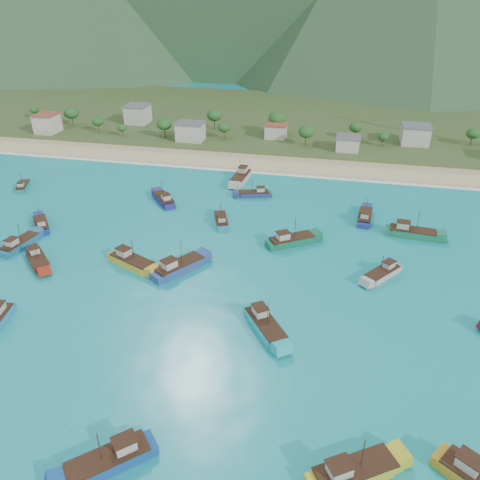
% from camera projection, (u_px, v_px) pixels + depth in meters
% --- Properties ---
extents(ground, '(600.00, 600.00, 0.00)m').
position_uv_depth(ground, '(213.00, 296.00, 90.57)').
color(ground, '#0B7881').
rests_on(ground, ground).
extents(beach, '(400.00, 18.00, 1.20)m').
position_uv_depth(beach, '(275.00, 164.00, 158.37)').
color(beach, beige).
rests_on(beach, ground).
extents(land, '(400.00, 110.00, 2.40)m').
position_uv_depth(land, '(296.00, 120.00, 210.72)').
color(land, '#385123').
rests_on(land, ground).
extents(surf_line, '(400.00, 2.50, 0.08)m').
position_uv_depth(surf_line, '(271.00, 173.00, 150.21)').
color(surf_line, white).
rests_on(surf_line, ground).
extents(village, '(211.73, 30.91, 7.43)m').
position_uv_depth(village, '(322.00, 134.00, 172.94)').
color(village, beige).
rests_on(village, ground).
extents(vegetation, '(279.58, 25.64, 9.34)m').
position_uv_depth(vegetation, '(300.00, 130.00, 176.36)').
color(vegetation, '#235623').
rests_on(vegetation, ground).
extents(boat_0, '(8.29, 9.60, 5.82)m').
position_uv_depth(boat_0, '(383.00, 274.00, 96.40)').
color(boat_0, '#BAAEA7').
rests_on(boat_0, ground).
extents(boat_3, '(10.69, 10.18, 6.74)m').
position_uv_depth(boat_3, '(110.00, 461.00, 58.14)').
color(boat_3, '#13478E').
rests_on(boat_3, ground).
extents(boat_4, '(8.43, 9.46, 5.80)m').
position_uv_depth(boat_4, '(41.00, 225.00, 116.12)').
color(boat_4, navy).
rests_on(boat_4, ground).
extents(boat_5, '(9.79, 5.24, 5.55)m').
position_uv_depth(boat_5, '(255.00, 194.00, 133.52)').
color(boat_5, navy).
rests_on(boat_5, ground).
extents(boat_7, '(12.25, 4.73, 7.06)m').
position_uv_depth(boat_7, '(411.00, 233.00, 111.85)').
color(boat_7, '#19724C').
rests_on(boat_7, ground).
extents(boat_11, '(5.85, 9.79, 5.56)m').
position_uv_depth(boat_11, '(221.00, 221.00, 118.31)').
color(boat_11, teal).
rests_on(boat_11, ground).
extents(boat_13, '(4.40, 10.74, 6.16)m').
position_uv_depth(boat_13, '(20.00, 244.00, 107.25)').
color(boat_13, '#1B608A').
rests_on(boat_13, ground).
extents(boat_14, '(9.26, 10.21, 6.30)m').
position_uv_depth(boat_14, '(164.00, 200.00, 129.61)').
color(boat_14, navy).
rests_on(boat_14, ground).
extents(boat_16, '(9.75, 12.08, 7.18)m').
position_uv_depth(boat_16, '(179.00, 268.00, 98.02)').
color(boat_16, navy).
rests_on(boat_16, ground).
extents(boat_17, '(11.57, 9.07, 6.82)m').
position_uv_depth(boat_17, '(353.00, 473.00, 56.68)').
color(boat_17, gold).
rests_on(boat_17, ground).
extents(boat_19, '(9.59, 9.38, 6.12)m').
position_uv_depth(boat_19, '(38.00, 260.00, 101.11)').
color(boat_19, maroon).
rests_on(boat_19, ground).
extents(boat_20, '(4.56, 12.78, 7.42)m').
position_uv_depth(boat_20, '(241.00, 178.00, 144.01)').
color(boat_20, '#BDB7AA').
rests_on(boat_20, ground).
extents(boat_22, '(11.59, 9.47, 6.91)m').
position_uv_depth(boat_22, '(291.00, 241.00, 108.40)').
color(boat_22, '#106142').
rests_on(boat_22, ground).
extents(boat_23, '(5.67, 8.79, 5.02)m').
position_uv_depth(boat_23, '(23.00, 187.00, 138.77)').
color(boat_23, '#1D7973').
rests_on(boat_23, ground).
extents(boat_24, '(4.00, 10.68, 6.17)m').
position_uv_depth(boat_24, '(365.00, 217.00, 119.79)').
color(boat_24, navy).
rests_on(boat_24, ground).
extents(boat_26, '(9.42, 11.34, 6.79)m').
position_uv_depth(boat_26, '(265.00, 326.00, 81.31)').
color(boat_26, '#1EB5BD').
rests_on(boat_26, ground).
extents(boat_28, '(12.15, 7.97, 6.95)m').
position_uv_depth(boat_28, '(131.00, 262.00, 100.11)').
color(boat_28, gold).
rests_on(boat_28, ground).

